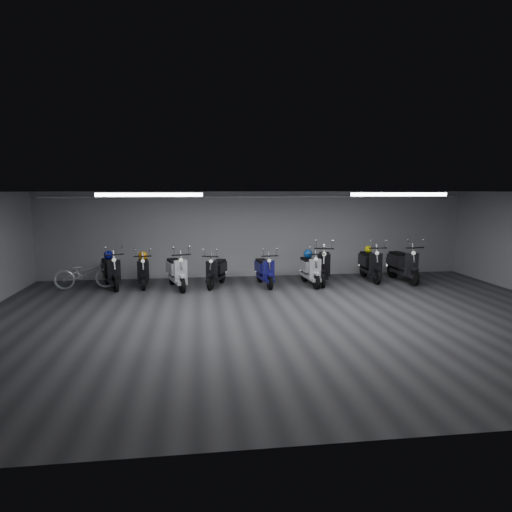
{
  "coord_description": "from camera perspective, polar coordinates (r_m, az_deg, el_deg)",
  "views": [
    {
      "loc": [
        -1.9,
        -9.56,
        2.85
      ],
      "look_at": [
        -0.35,
        2.5,
        1.05
      ],
      "focal_mm": 31.41,
      "sensor_mm": 36.0,
      "label": 1
    }
  ],
  "objects": [
    {
      "name": "helmet_0",
      "position": [
        13.82,
        -14.21,
        0.04
      ],
      "size": [
        0.28,
        0.28,
        0.28
      ],
      "primitive_type": "sphere",
      "color": "orange",
      "rests_on": "scooter_1"
    },
    {
      "name": "scooter_4",
      "position": [
        13.32,
        1.11,
        -1.26
      ],
      "size": [
        0.77,
        1.7,
        1.22
      ],
      "primitive_type": null,
      "rotation": [
        0.0,
        0.0,
        0.14
      ],
      "color": "navy",
      "rests_on": "floor"
    },
    {
      "name": "scooter_0",
      "position": [
        13.67,
        -18.04,
        -1.21
      ],
      "size": [
        1.21,
        1.87,
        1.32
      ],
      "primitive_type": null,
      "rotation": [
        0.0,
        0.0,
        0.38
      ],
      "color": "black",
      "rests_on": "floor"
    },
    {
      "name": "front_wall",
      "position": [
        5.15,
        14.89,
        -8.27
      ],
      "size": [
        14.0,
        0.01,
        2.8
      ],
      "primitive_type": "cube",
      "color": "#9A9A9C",
      "rests_on": "ground"
    },
    {
      "name": "scooter_1",
      "position": [
        13.63,
        -14.17,
        -1.28
      ],
      "size": [
        0.72,
        1.7,
        1.23
      ],
      "primitive_type": null,
      "rotation": [
        0.0,
        0.0,
        0.11
      ],
      "color": "black",
      "rests_on": "floor"
    },
    {
      "name": "scooter_6",
      "position": [
        13.52,
        6.94,
        -1.08
      ],
      "size": [
        0.69,
        1.74,
        1.27
      ],
      "primitive_type": null,
      "rotation": [
        0.0,
        0.0,
        0.07
      ],
      "color": "silver",
      "rests_on": "floor"
    },
    {
      "name": "scooter_7",
      "position": [
        13.86,
        8.66,
        -0.53
      ],
      "size": [
        1.16,
        2.03,
        1.43
      ],
      "primitive_type": null,
      "rotation": [
        0.0,
        0.0,
        -0.29
      ],
      "color": "black",
      "rests_on": "floor"
    },
    {
      "name": "bicycle",
      "position": [
        13.89,
        -20.96,
        -1.68
      ],
      "size": [
        1.76,
        0.81,
        1.1
      ],
      "primitive_type": "imported",
      "rotation": [
        0.0,
        0.0,
        1.7
      ],
      "color": "silver",
      "rests_on": "floor"
    },
    {
      "name": "back_wall",
      "position": [
        14.76,
        0.13,
        2.79
      ],
      "size": [
        14.0,
        0.01,
        2.8
      ],
      "primitive_type": "cube",
      "color": "#9A9A9C",
      "rests_on": "ground"
    },
    {
      "name": "helmet_3",
      "position": [
        13.87,
        -18.29,
        0.11
      ],
      "size": [
        0.26,
        0.26,
        0.26
      ],
      "primitive_type": "sphere",
      "color": "#0C1087",
      "rests_on": "scooter_0"
    },
    {
      "name": "helmet_2",
      "position": [
        14.77,
        14.09,
        0.86
      ],
      "size": [
        0.23,
        0.23,
        0.23
      ],
      "primitive_type": "sphere",
      "color": "#F4F00E",
      "rests_on": "scooter_8"
    },
    {
      "name": "floor",
      "position": [
        10.16,
        3.82,
        -7.93
      ],
      "size": [
        14.0,
        10.0,
        0.01
      ],
      "primitive_type": "cube",
      "color": "#343436",
      "rests_on": "ground"
    },
    {
      "name": "ceiling",
      "position": [
        9.75,
        3.99,
        8.13
      ],
      "size": [
        14.0,
        10.0,
        0.01
      ],
      "primitive_type": "cube",
      "color": "slate",
      "rests_on": "ground"
    },
    {
      "name": "scooter_8",
      "position": [
        14.57,
        14.39,
        -0.36
      ],
      "size": [
        0.68,
        1.88,
        1.38
      ],
      "primitive_type": null,
      "rotation": [
        0.0,
        0.0,
        -0.03
      ],
      "color": "black",
      "rests_on": "floor"
    },
    {
      "name": "scooter_9",
      "position": [
        14.66,
        18.26,
        -0.38
      ],
      "size": [
        0.79,
        1.96,
        1.43
      ],
      "primitive_type": null,
      "rotation": [
        0.0,
        0.0,
        0.08
      ],
      "color": "black",
      "rests_on": "floor"
    },
    {
      "name": "fluor_strip_left",
      "position": [
        10.62,
        -13.37,
        7.6
      ],
      "size": [
        2.4,
        0.18,
        0.08
      ],
      "primitive_type": "cube",
      "color": "white",
      "rests_on": "ceiling"
    },
    {
      "name": "scooter_2",
      "position": [
        13.12,
        -10.07,
        -1.29
      ],
      "size": [
        1.08,
        1.89,
        1.33
      ],
      "primitive_type": null,
      "rotation": [
        0.0,
        0.0,
        0.29
      ],
      "color": "silver",
      "rests_on": "floor"
    },
    {
      "name": "conduit",
      "position": [
        14.6,
        0.17,
        7.52
      ],
      "size": [
        13.6,
        0.05,
        0.05
      ],
      "primitive_type": "cylinder",
      "rotation": [
        0.0,
        1.57,
        0.0
      ],
      "color": "white",
      "rests_on": "back_wall"
    },
    {
      "name": "helmet_1",
      "position": [
        13.69,
        6.65,
        0.27
      ],
      "size": [
        0.28,
        0.28,
        0.28
      ],
      "primitive_type": "sphere",
      "color": "#0E469D",
      "rests_on": "scooter_6"
    },
    {
      "name": "fluor_strip_right",
      "position": [
        11.64,
        17.75,
        7.48
      ],
      "size": [
        2.4,
        0.18,
        0.08
      ],
      "primitive_type": "cube",
      "color": "white",
      "rests_on": "ceiling"
    },
    {
      "name": "scooter_3",
      "position": [
        13.32,
        -5.09,
        -1.32
      ],
      "size": [
        1.08,
        1.71,
        1.21
      ],
      "primitive_type": null,
      "rotation": [
        0.0,
        0.0,
        -0.36
      ],
      "color": "black",
      "rests_on": "floor"
    }
  ]
}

